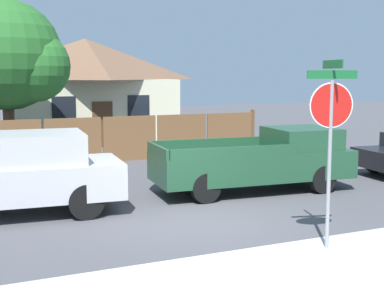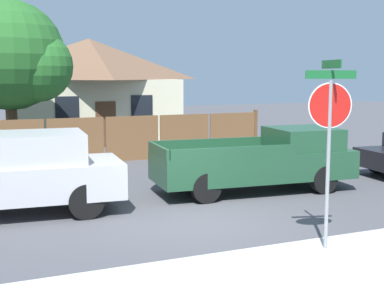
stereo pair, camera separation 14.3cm
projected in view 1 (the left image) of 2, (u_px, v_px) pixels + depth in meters
name	position (u px, v px, depth m)	size (l,w,h in m)	color
ground_plane	(199.00, 222.00, 11.59)	(80.00, 80.00, 0.00)	#47474C
sidewalk_strip	(296.00, 279.00, 8.32)	(36.00, 3.20, 0.01)	#B2B2AD
wooden_fence	(102.00, 140.00, 19.30)	(12.64, 0.12, 1.75)	brown
house	(86.00, 88.00, 25.79)	(7.93, 6.48, 4.87)	beige
oak_tree	(12.00, 58.00, 18.52)	(4.04, 3.84, 5.76)	brown
red_suv	(11.00, 171.00, 11.95)	(4.97, 2.34, 1.86)	#B7B7BC
orange_pickup	(260.00, 160.00, 14.56)	(5.55, 2.35, 1.70)	#1E472D
stop_sign	(331.00, 121.00, 9.55)	(0.91, 0.82, 3.42)	gray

